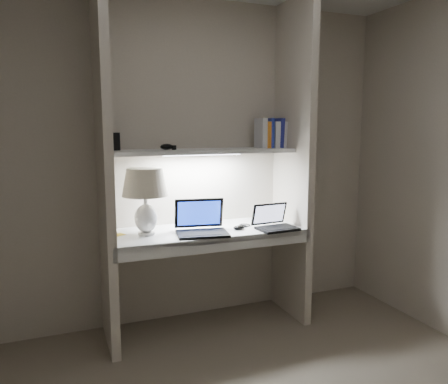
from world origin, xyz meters
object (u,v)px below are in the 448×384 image
laptop_main (201,226)px  laptop_netbook (274,223)px  speaker (213,215)px  book_row (270,134)px  table_lamp (145,190)px

laptop_main → laptop_netbook: (0.56, -0.07, -0.01)m
laptop_main → laptop_netbook: laptop_main is taller
laptop_main → speaker: (0.19, 0.26, 0.01)m
laptop_netbook → book_row: 0.73m
laptop_main → laptop_netbook: bearing=2.1°
laptop_main → speaker: bearing=63.3°
book_row → table_lamp: bearing=-173.7°
speaker → book_row: book_row is taller
speaker → table_lamp: bearing=-167.4°
speaker → book_row: 0.80m
laptop_netbook → book_row: book_row is taller
speaker → book_row: bearing=-9.1°
table_lamp → book_row: (1.04, 0.12, 0.38)m
table_lamp → laptop_main: (0.38, -0.10, -0.27)m
book_row → speaker: bearing=174.3°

